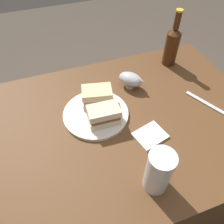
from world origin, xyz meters
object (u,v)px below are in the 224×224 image
(fork, at_px, (205,103))
(pint_glass, at_px, (158,173))
(cider_bottle, at_px, (172,45))
(plate, at_px, (96,114))
(gravy_boat, at_px, (131,79))
(sandwich_half_left, at_px, (104,115))
(napkin, at_px, (150,135))
(sandwich_half_right, at_px, (97,96))

(fork, bearing_deg, pint_glass, -80.75)
(cider_bottle, relative_size, fork, 1.48)
(plate, bearing_deg, pint_glass, -75.09)
(gravy_boat, bearing_deg, pint_glass, -103.32)
(sandwich_half_left, xyz_separation_m, napkin, (0.14, -0.11, -0.04))
(pint_glass, distance_m, fork, 0.44)
(gravy_boat, relative_size, cider_bottle, 0.47)
(pint_glass, relative_size, napkin, 1.47)
(plate, distance_m, napkin, 0.23)
(sandwich_half_right, bearing_deg, plate, -114.79)
(pint_glass, xyz_separation_m, napkin, (0.07, 0.17, -0.07))
(sandwich_half_right, relative_size, pint_glass, 0.81)
(sandwich_half_left, relative_size, napkin, 1.10)
(sandwich_half_right, distance_m, pint_glass, 0.39)
(gravy_boat, relative_size, fork, 0.70)
(pint_glass, bearing_deg, sandwich_half_right, 99.82)
(plate, xyz_separation_m, napkin, (0.16, -0.17, -0.00))
(pint_glass, distance_m, cider_bottle, 0.65)
(plate, xyz_separation_m, sandwich_half_left, (0.02, -0.05, 0.04))
(cider_bottle, relative_size, napkin, 2.42)
(plate, bearing_deg, fork, -11.75)
(sandwich_half_right, relative_size, gravy_boat, 1.04)
(sandwich_half_left, relative_size, cider_bottle, 0.45)
(napkin, bearing_deg, cider_bottle, 52.85)
(sandwich_half_right, bearing_deg, cider_bottle, 20.83)
(plate, distance_m, gravy_boat, 0.23)
(cider_bottle, distance_m, fork, 0.32)
(cider_bottle, xyz_separation_m, fork, (0.01, -0.30, -0.10))
(plate, distance_m, pint_glass, 0.35)
(sandwich_half_left, relative_size, fork, 0.67)
(plate, bearing_deg, gravy_boat, 29.17)
(gravy_boat, bearing_deg, plate, -150.83)
(sandwich_half_right, relative_size, fork, 0.73)
(pint_glass, bearing_deg, cider_bottle, 57.12)
(plate, distance_m, sandwich_half_left, 0.07)
(sandwich_half_right, bearing_deg, sandwich_half_left, -93.19)
(sandwich_half_left, height_order, gravy_boat, sandwich_half_left)
(plate, height_order, fork, plate)
(pint_glass, relative_size, gravy_boat, 1.28)
(plate, xyz_separation_m, sandwich_half_right, (0.02, 0.05, 0.04))
(gravy_boat, distance_m, napkin, 0.28)
(pint_glass, bearing_deg, napkin, 68.17)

